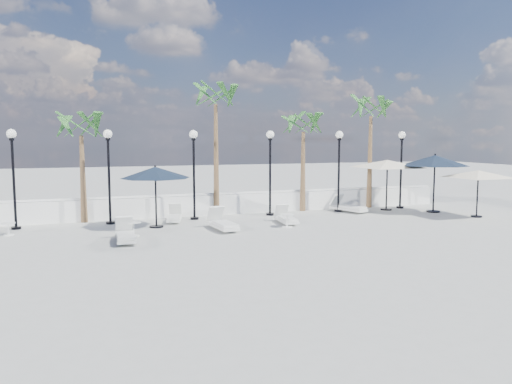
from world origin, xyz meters
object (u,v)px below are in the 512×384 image
object	(u,v)px
lounger_4	(286,218)
parasol_navy_right	(435,161)
lounger_6	(348,207)
parasol_cream_sq_a	(387,160)
parasol_navy_mid	(155,173)
lounger_2	(125,235)
lounger_5	(174,217)
parasol_cream_sq_b	(479,171)
lounger_3	(222,223)

from	to	relation	value
lounger_4	parasol_navy_right	size ratio (longest dim) A/B	0.58
lounger_6	parasol_cream_sq_a	bearing A→B (deg)	-19.53
lounger_4	parasol_navy_mid	distance (m)	5.59
parasol_navy_right	parasol_cream_sq_a	world-z (taller)	parasol_navy_right
lounger_2	parasol_navy_right	distance (m)	14.73
lounger_2	lounger_5	distance (m)	4.25
parasol_navy_mid	parasol_cream_sq_b	xyz separation A→B (m)	(13.84, -2.14, -0.08)
lounger_5	parasol_cream_sq_a	bearing A→B (deg)	13.54
lounger_4	parasol_cream_sq_b	bearing A→B (deg)	-2.27
lounger_3	lounger_5	world-z (taller)	lounger_3
lounger_5	parasol_navy_right	size ratio (longest dim) A/B	0.58
parasol_navy_right	parasol_cream_sq_a	xyz separation A→B (m)	(-1.67, 1.38, -0.00)
lounger_4	parasol_cream_sq_b	xyz separation A→B (m)	(8.67, -1.28, 1.85)
lounger_3	parasol_navy_mid	bearing A→B (deg)	143.11
parasol_navy_mid	parasol_cream_sq_a	world-z (taller)	parasol_cream_sq_a
parasol_cream_sq_a	parasol_navy_mid	bearing A→B (deg)	-174.42
lounger_3	parasol_navy_right	bearing A→B (deg)	0.46
lounger_3	parasol_cream_sq_a	distance (m)	9.62
lounger_6	parasol_cream_sq_a	xyz separation A→B (m)	(2.11, -0.02, 2.19)
lounger_2	lounger_4	xyz separation A→B (m)	(6.57, 1.59, -0.02)
lounger_2	lounger_6	world-z (taller)	lounger_6
lounger_2	lounger_3	world-z (taller)	lounger_3
lounger_4	parasol_cream_sq_a	xyz separation A→B (m)	(6.16, 1.97, 2.22)
parasol_navy_right	parasol_cream_sq_a	bearing A→B (deg)	140.57
lounger_3	parasol_cream_sq_b	xyz separation A→B (m)	(11.54, -0.73, 1.82)
lounger_2	parasol_navy_right	bearing A→B (deg)	10.44
parasol_navy_mid	parasol_navy_right	bearing A→B (deg)	-1.19
lounger_6	parasol_navy_right	xyz separation A→B (m)	(3.78, -1.40, 2.20)
parasol_navy_mid	parasol_cream_sq_a	distance (m)	11.39
lounger_3	lounger_6	world-z (taller)	lounger_3
lounger_2	parasol_cream_sq_b	size ratio (longest dim) A/B	0.42
parasol_cream_sq_b	lounger_6	bearing A→B (deg)	144.76
lounger_6	parasol_navy_right	size ratio (longest dim) A/B	0.65
lounger_2	lounger_5	world-z (taller)	lounger_2
lounger_4	parasol_navy_mid	xyz separation A→B (m)	(-5.17, 0.86, 1.93)
lounger_3	parasol_cream_sq_a	xyz separation A→B (m)	(9.02, 2.51, 2.19)
lounger_5	parasol_cream_sq_b	size ratio (longest dim) A/B	0.40
lounger_6	parasol_cream_sq_a	world-z (taller)	parasol_cream_sq_a
parasol_cream_sq_a	parasol_cream_sq_b	bearing A→B (deg)	-52.25
lounger_2	lounger_3	xyz separation A→B (m)	(3.70, 1.04, 0.01)
parasol_cream_sq_a	parasol_cream_sq_b	world-z (taller)	parasol_cream_sq_a
lounger_4	parasol_navy_right	bearing A→B (deg)	10.41
parasol_navy_mid	parasol_cream_sq_a	xyz separation A→B (m)	(11.33, 1.11, 0.29)
parasol_navy_right	lounger_2	bearing A→B (deg)	-171.41
lounger_6	parasol_navy_right	bearing A→B (deg)	-39.26
lounger_3	parasol_cream_sq_a	size ratio (longest dim) A/B	0.38
lounger_2	lounger_6	size ratio (longest dim) A/B	0.94
lounger_2	parasol_cream_sq_a	world-z (taller)	parasol_cream_sq_a
lounger_5	lounger_6	bearing A→B (deg)	13.65
lounger_6	lounger_4	bearing A→B (deg)	-172.86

